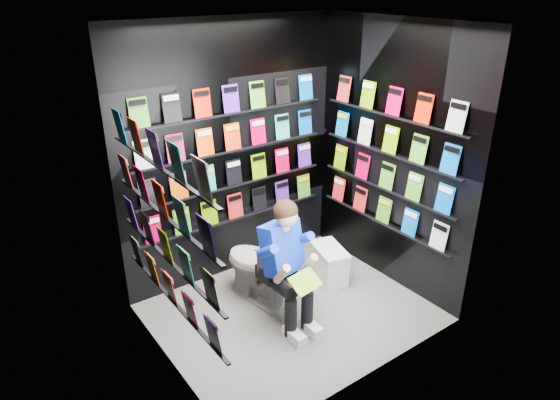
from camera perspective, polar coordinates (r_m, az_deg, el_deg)
floor at (r=4.85m, az=1.28°, el=-12.71°), size 2.40×2.40×0.00m
ceiling at (r=3.89m, az=1.65°, el=19.60°), size 2.40×2.40×0.00m
wall_back at (r=4.98m, az=-5.56°, el=5.20°), size 2.40×0.04×2.60m
wall_front at (r=3.53m, az=11.32°, el=-3.49°), size 2.40×0.04×2.60m
wall_left at (r=3.66m, az=-13.71°, el=-2.67°), size 0.04×2.00×2.60m
wall_right at (r=4.97m, az=12.58°, el=4.70°), size 0.04×2.00×2.60m
comics_back at (r=4.95m, az=-5.38°, el=5.17°), size 2.10×0.06×1.37m
comics_left at (r=3.67m, az=-13.29°, el=-2.48°), size 0.06×1.70×1.37m
comics_right at (r=4.95m, az=12.35°, el=4.69°), size 0.06×1.70×1.37m
toilet at (r=4.84m, az=-2.59°, el=-7.52°), size 0.53×0.80×0.73m
longbox at (r=5.26m, az=5.63°, el=-7.38°), size 0.35×0.49×0.33m
longbox_lid at (r=5.17m, az=5.72°, el=-5.65°), size 0.38×0.52×0.03m
reader at (r=4.38m, az=0.08°, el=-5.50°), size 0.58×0.76×1.28m
held_comic at (r=4.23m, az=2.90°, el=-9.29°), size 0.30×0.20×0.12m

